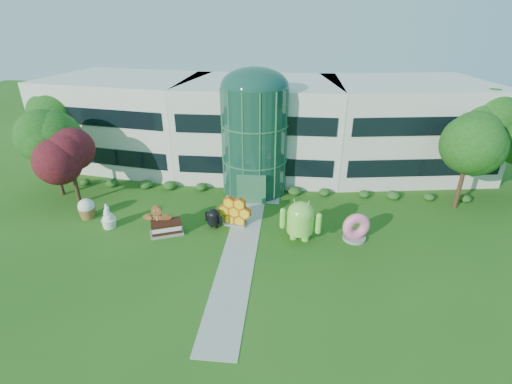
# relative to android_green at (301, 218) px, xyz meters

# --- Properties ---
(ground) EXTENTS (140.00, 140.00, 0.00)m
(ground) POSITION_rel_android_green_xyz_m (-4.29, -3.47, -1.84)
(ground) COLOR #215114
(ground) RESTS_ON ground
(building) EXTENTS (46.00, 15.00, 9.30)m
(building) POSITION_rel_android_green_xyz_m (-4.29, 14.53, 2.81)
(building) COLOR beige
(building) RESTS_ON ground
(atrium) EXTENTS (6.00, 6.00, 9.80)m
(atrium) POSITION_rel_android_green_xyz_m (-4.29, 8.53, 3.06)
(atrium) COLOR #194738
(atrium) RESTS_ON ground
(walkway) EXTENTS (2.40, 20.00, 0.04)m
(walkway) POSITION_rel_android_green_xyz_m (-4.29, -1.47, -1.82)
(walkway) COLOR #9E9E93
(walkway) RESTS_ON ground
(tree_red) EXTENTS (4.00, 4.00, 6.00)m
(tree_red) POSITION_rel_android_green_xyz_m (-19.79, 4.03, 1.16)
(tree_red) COLOR #3F0C14
(tree_red) RESTS_ON ground
(trees_backdrop) EXTENTS (52.00, 8.00, 8.40)m
(trees_backdrop) POSITION_rel_android_green_xyz_m (-4.29, 9.53, 2.36)
(trees_backdrop) COLOR #184411
(trees_backdrop) RESTS_ON ground
(android_green) EXTENTS (3.61, 2.75, 3.69)m
(android_green) POSITION_rel_android_green_xyz_m (0.00, 0.00, 0.00)
(android_green) COLOR #7BD142
(android_green) RESTS_ON ground
(android_black) EXTENTS (1.93, 1.64, 1.86)m
(android_black) POSITION_rel_android_green_xyz_m (-6.83, 1.11, -0.91)
(android_black) COLOR black
(android_black) RESTS_ON ground
(donut) EXTENTS (2.37, 1.62, 2.25)m
(donut) POSITION_rel_android_green_xyz_m (4.15, 0.44, -0.72)
(donut) COLOR pink
(donut) RESTS_ON ground
(gingerbread) EXTENTS (2.54, 1.13, 2.29)m
(gingerbread) POSITION_rel_android_green_xyz_m (-11.01, 0.05, -0.70)
(gingerbread) COLOR brown
(gingerbread) RESTS_ON ground
(ice_cream_sandwich) EXTENTS (2.77, 2.09, 1.11)m
(ice_cream_sandwich) POSITION_rel_android_green_xyz_m (-10.25, -0.27, -1.29)
(ice_cream_sandwich) COLOR black
(ice_cream_sandwich) RESTS_ON ground
(honeycomb) EXTENTS (2.98, 1.55, 2.23)m
(honeycomb) POSITION_rel_android_green_xyz_m (-5.20, 1.65, -0.73)
(honeycomb) COLOR yellow
(honeycomb) RESTS_ON ground
(froyo) EXTENTS (1.42, 1.42, 2.11)m
(froyo) POSITION_rel_android_green_xyz_m (-15.17, 0.27, -0.79)
(froyo) COLOR white
(froyo) RESTS_ON ground
(cupcake) EXTENTS (1.50, 1.50, 1.73)m
(cupcake) POSITION_rel_android_green_xyz_m (-17.67, 1.58, -0.98)
(cupcake) COLOR white
(cupcake) RESTS_ON ground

